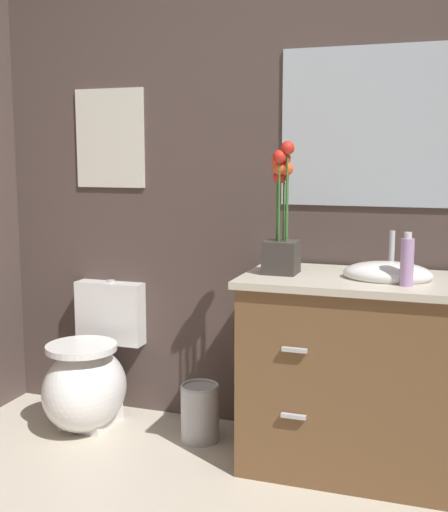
# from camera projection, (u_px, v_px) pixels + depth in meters

# --- Properties ---
(wall_back) EXTENTS (4.64, 0.05, 2.50)m
(wall_back) POSITION_uv_depth(u_px,v_px,m) (331.00, 172.00, 3.03)
(wall_back) COLOR #4C3D38
(wall_back) RESTS_ON ground_plane
(toilet) EXTENTS (0.38, 0.59, 0.69)m
(toilet) POSITION_uv_depth(u_px,v_px,m) (90.00, 378.00, 3.26)
(toilet) COLOR white
(toilet) RESTS_ON ground_plane
(vanity_cabinet) EXTENTS (0.94, 0.56, 1.01)m
(vanity_cabinet) POSITION_uv_depth(u_px,v_px,m) (355.00, 371.00, 2.79)
(vanity_cabinet) COLOR brown
(vanity_cabinet) RESTS_ON ground_plane
(flower_vase) EXTENTS (0.14, 0.14, 0.56)m
(flower_vase) POSITION_uv_depth(u_px,v_px,m) (282.00, 224.00, 2.78)
(flower_vase) COLOR #38332D
(flower_vase) RESTS_ON vanity_cabinet
(soap_bottle) EXTENTS (0.05, 0.05, 0.21)m
(soap_bottle) POSITION_uv_depth(u_px,v_px,m) (407.00, 261.00, 2.53)
(soap_bottle) COLOR #B28CBF
(soap_bottle) RESTS_ON vanity_cabinet
(trash_bin) EXTENTS (0.18, 0.18, 0.27)m
(trash_bin) POSITION_uv_depth(u_px,v_px,m) (200.00, 412.00, 3.10)
(trash_bin) COLOR #B7B7BC
(trash_bin) RESTS_ON ground_plane
(wall_poster) EXTENTS (0.38, 0.01, 0.49)m
(wall_poster) POSITION_uv_depth(u_px,v_px,m) (110.00, 138.00, 3.33)
(wall_poster) COLOR silver
(wall_mirror) EXTENTS (0.80, 0.01, 0.70)m
(wall_mirror) POSITION_uv_depth(u_px,v_px,m) (371.00, 127.00, 2.91)
(wall_mirror) COLOR #B2BCC6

